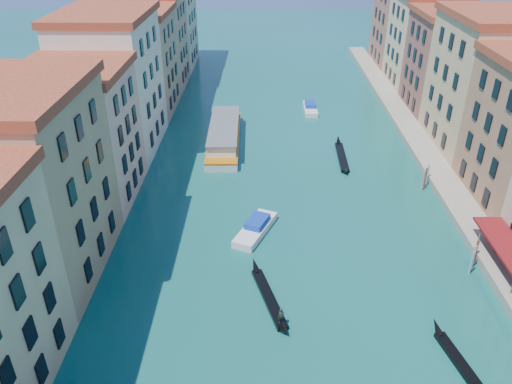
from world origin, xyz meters
TOP-DOWN VIEW (x-y plane):
  - left_bank_palazzos at (-26.00, 64.68)m, footprint 12.80×128.40m
  - right_bank_palazzos at (30.00, 65.00)m, footprint 12.80×128.40m
  - quay at (22.00, 65.00)m, footprint 4.00×140.00m
  - vaporetto_far at (-9.48, 72.58)m, footprint 5.31×21.47m
  - gondola_fore at (-2.49, 34.67)m, footprint 4.18×11.18m
  - gondola_right at (13.66, 25.97)m, footprint 3.19×10.72m
  - gondola_far at (8.98, 67.12)m, footprint 1.45×12.93m
  - motorboat_mid at (-3.94, 46.45)m, footprint 5.31×8.20m
  - motorboat_far at (5.81, 87.77)m, footprint 2.38×7.35m

SIDE VIEW (x-z plane):
  - gondola_far at x=8.98m, z-range -0.54..1.29m
  - gondola_fore at x=-2.49m, z-range -0.76..1.53m
  - gondola_right at x=13.66m, z-range -0.67..1.49m
  - quay at x=22.00m, z-range 0.00..1.00m
  - motorboat_far at x=5.81m, z-range -0.17..1.35m
  - motorboat_mid at x=-3.94m, z-range -0.18..1.45m
  - vaporetto_far at x=-9.48m, z-range -0.16..3.02m
  - left_bank_palazzos at x=-26.00m, z-range -0.79..20.21m
  - right_bank_palazzos at x=30.00m, z-range -0.75..20.25m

